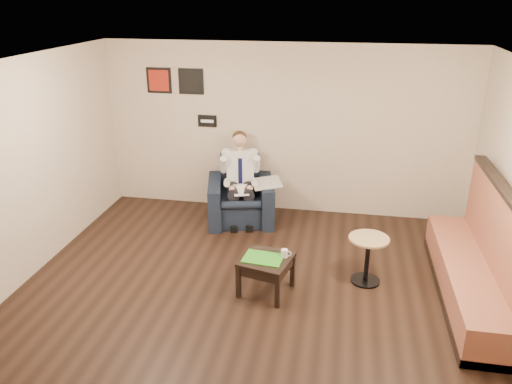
% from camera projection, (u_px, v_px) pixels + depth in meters
% --- Properties ---
extents(ground, '(6.00, 6.00, 0.00)m').
position_uv_depth(ground, '(250.00, 308.00, 5.97)').
color(ground, black).
rests_on(ground, ground).
extents(wall_back, '(6.00, 0.02, 2.80)m').
position_uv_depth(wall_back, '(284.00, 130.00, 8.18)').
color(wall_back, beige).
rests_on(wall_back, ground).
extents(wall_left, '(0.02, 6.00, 2.80)m').
position_uv_depth(wall_left, '(3.00, 183.00, 5.95)').
color(wall_left, beige).
rests_on(wall_left, ground).
extents(ceiling, '(6.00, 6.00, 0.02)m').
position_uv_depth(ceiling, '(249.00, 70.00, 4.92)').
color(ceiling, white).
rests_on(ceiling, wall_back).
extents(seating_sign, '(0.32, 0.02, 0.20)m').
position_uv_depth(seating_sign, '(207.00, 121.00, 8.35)').
color(seating_sign, black).
rests_on(seating_sign, wall_back).
extents(art_print_left, '(0.42, 0.03, 0.42)m').
position_uv_depth(art_print_left, '(159.00, 80.00, 8.23)').
color(art_print_left, '#A82414').
rests_on(art_print_left, wall_back).
extents(art_print_right, '(0.42, 0.03, 0.42)m').
position_uv_depth(art_print_right, '(191.00, 81.00, 8.14)').
color(art_print_right, black).
rests_on(art_print_right, wall_back).
extents(armchair, '(1.25, 1.25, 1.00)m').
position_uv_depth(armchair, '(241.00, 191.00, 8.10)').
color(armchair, black).
rests_on(armchair, ground).
extents(seated_man, '(0.87, 1.11, 1.38)m').
position_uv_depth(seated_man, '(241.00, 183.00, 7.91)').
color(seated_man, silver).
rests_on(seated_man, armchair).
extents(lap_papers, '(0.32, 0.38, 0.01)m').
position_uv_depth(lap_papers, '(241.00, 190.00, 7.83)').
color(lap_papers, white).
rests_on(lap_papers, seated_man).
extents(newspaper, '(0.57, 0.65, 0.01)m').
position_uv_depth(newspaper, '(267.00, 183.00, 7.95)').
color(newspaper, silver).
rests_on(newspaper, armchair).
extents(side_table, '(0.70, 0.70, 0.48)m').
position_uv_depth(side_table, '(266.00, 275.00, 6.22)').
color(side_table, black).
rests_on(side_table, ground).
extents(green_folder, '(0.51, 0.39, 0.01)m').
position_uv_depth(green_folder, '(263.00, 258.00, 6.12)').
color(green_folder, green).
rests_on(green_folder, side_table).
extents(coffee_mug, '(0.11, 0.11, 0.10)m').
position_uv_depth(coffee_mug, '(284.00, 253.00, 6.14)').
color(coffee_mug, white).
rests_on(coffee_mug, side_table).
extents(smartphone, '(0.17, 0.13, 0.01)m').
position_uv_depth(smartphone, '(275.00, 253.00, 6.25)').
color(smartphone, black).
rests_on(smartphone, side_table).
extents(banquette, '(0.65, 2.73, 1.40)m').
position_uv_depth(banquette, '(474.00, 246.00, 5.95)').
color(banquette, '#96513A').
rests_on(banquette, ground).
extents(cafe_table, '(0.68, 0.68, 0.64)m').
position_uv_depth(cafe_table, '(367.00, 260.00, 6.40)').
color(cafe_table, tan).
rests_on(cafe_table, ground).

